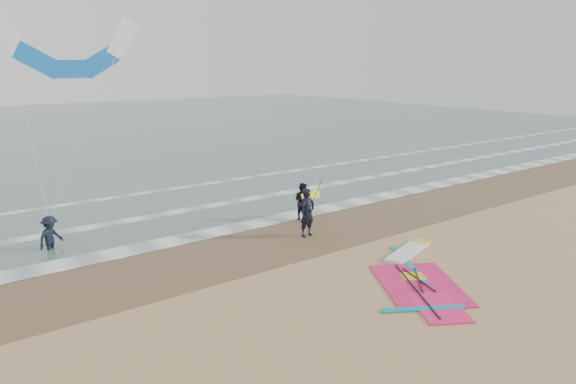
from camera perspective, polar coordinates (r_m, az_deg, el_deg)
ground at (r=16.99m, az=12.02°, el=-10.24°), size 120.00×120.00×0.00m
sea_water at (r=59.71m, az=-24.83°, el=6.15°), size 120.00×80.00×0.02m
wet_sand_band at (r=21.13m, az=-0.19°, el=-5.00°), size 120.00×5.00×0.01m
foam_waterline at (r=24.68m, az=-6.28°, el=-2.19°), size 120.00×9.15×0.02m
windsurf_rig at (r=17.95m, az=14.21°, el=-8.89°), size 5.83×5.52×0.14m
person_standing at (r=20.93m, az=2.17°, el=-2.29°), size 0.80×0.59×2.03m
person_walking at (r=23.20m, az=1.62°, el=-1.04°), size 0.80×0.94×1.72m
person_wading at (r=21.41m, az=-24.96°, el=-3.72°), size 1.26×1.13×1.70m
held_pole at (r=20.99m, az=2.82°, el=-0.91°), size 0.17×0.86×1.82m
carried_kiteboard at (r=23.31m, az=2.55°, el=-0.40°), size 1.30×0.51×0.39m
surf_kite at (r=23.74m, az=-23.02°, el=14.01°), size 5.95×2.90×7.79m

